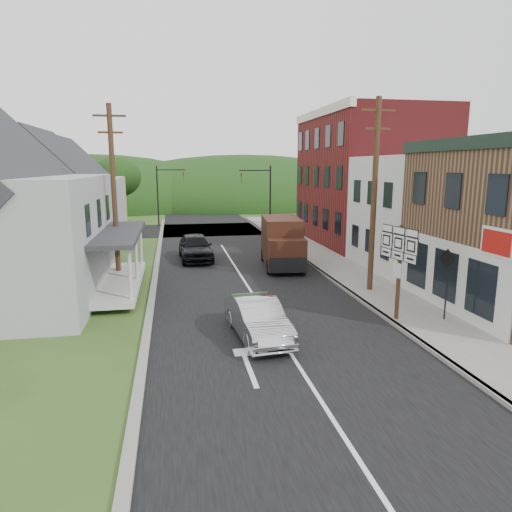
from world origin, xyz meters
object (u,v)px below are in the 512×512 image
silver_sedan (258,319)px  dark_sedan (195,247)px  delivery_van (282,243)px  warning_sign (447,275)px  route_sign_cluster (399,259)px

silver_sedan → dark_sedan: (-1.44, 14.10, 0.14)m
silver_sedan → delivery_van: 11.63m
dark_sedan → delivery_van: (4.98, -3.05, 0.64)m
silver_sedan → warning_sign: bearing=-3.6°
warning_sign → route_sign_cluster: bearing=149.9°
delivery_van → route_sign_cluster: bearing=-72.8°
route_sign_cluster → warning_sign: size_ratio=1.32×
warning_sign → delivery_van: bearing=91.2°
delivery_van → silver_sedan: bearing=-101.4°
route_sign_cluster → warning_sign: bearing=-21.6°
silver_sedan → route_sign_cluster: size_ratio=1.17×
dark_sedan → silver_sedan: bearing=-86.5°
silver_sedan → delivery_van: delivery_van is taller
dark_sedan → route_sign_cluster: (6.97, -13.46, 1.67)m
route_sign_cluster → warning_sign: route_sign_cluster is taller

